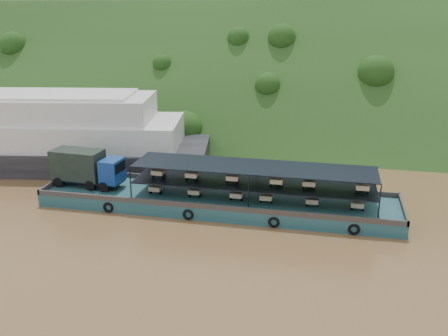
# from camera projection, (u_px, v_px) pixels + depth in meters

# --- Properties ---
(ground) EXTENTS (160.00, 160.00, 0.00)m
(ground) POSITION_uv_depth(u_px,v_px,m) (237.00, 210.00, 48.86)
(ground) COLOR brown
(ground) RESTS_ON ground
(hillside) EXTENTS (140.00, 39.60, 39.60)m
(hillside) POSITION_uv_depth(u_px,v_px,m) (279.00, 126.00, 82.25)
(hillside) COLOR #1A3212
(hillside) RESTS_ON ground
(cargo_barge) EXTENTS (35.00, 7.18, 4.98)m
(cargo_barge) POSITION_uv_depth(u_px,v_px,m) (201.00, 194.00, 49.34)
(cargo_barge) COLOR #15404B
(cargo_barge) RESTS_ON ground
(passenger_ferry) EXTENTS (45.95, 18.60, 9.05)m
(passenger_ferry) POSITION_uv_depth(u_px,v_px,m) (26.00, 134.00, 61.40)
(passenger_ferry) COLOR black
(passenger_ferry) RESTS_ON ground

